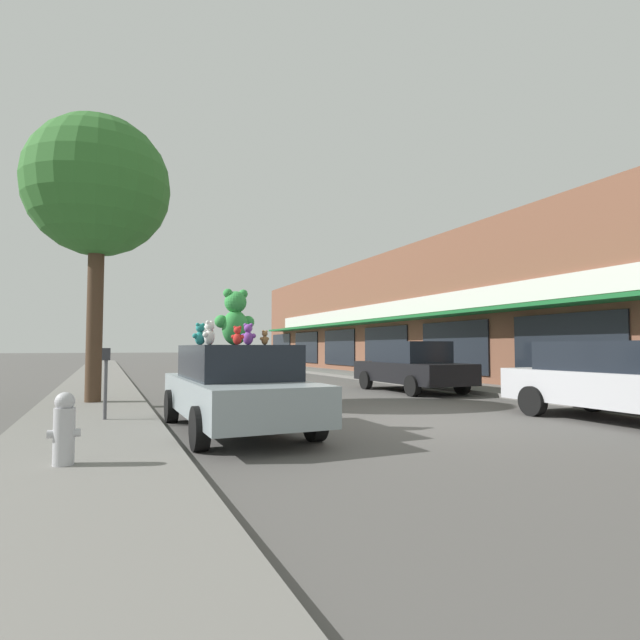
# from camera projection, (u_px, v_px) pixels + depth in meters

# --- Properties ---
(ground_plane) EXTENTS (260.00, 260.00, 0.00)m
(ground_plane) POSITION_uv_depth(u_px,v_px,m) (423.00, 422.00, 9.34)
(ground_plane) COLOR #514F4C
(sidewalk_near) EXTENTS (2.31, 90.00, 0.12)m
(sidewalk_near) POSITION_uv_depth(u_px,v_px,m) (86.00, 442.00, 7.08)
(sidewalk_near) COLOR slate
(sidewalk_near) RESTS_ON ground_plane
(sidewalk_far) EXTENTS (2.31, 90.00, 0.12)m
(sidewalk_far) POSITION_uv_depth(u_px,v_px,m) (628.00, 405.00, 11.61)
(sidewalk_far) COLOR slate
(sidewalk_far) RESTS_ON ground_plane
(storefront_row) EXTENTS (13.21, 35.82, 6.01)m
(storefront_row) POSITION_uv_depth(u_px,v_px,m) (484.00, 317.00, 26.41)
(storefront_row) COLOR brown
(storefront_row) RESTS_ON ground_plane
(plush_art_car) EXTENTS (1.96, 4.59, 1.44)m
(plush_art_car) POSITION_uv_depth(u_px,v_px,m) (235.00, 386.00, 8.43)
(plush_art_car) COLOR #8C999E
(plush_art_car) RESTS_ON ground_plane
(teddy_bear_giant) EXTENTS (0.72, 0.45, 0.97)m
(teddy_bear_giant) POSITION_uv_depth(u_px,v_px,m) (235.00, 318.00, 8.58)
(teddy_bear_giant) COLOR green
(teddy_bear_giant) RESTS_ON plush_art_car
(teddy_bear_brown) EXTENTS (0.17, 0.12, 0.23)m
(teddy_bear_brown) POSITION_uv_depth(u_px,v_px,m) (265.00, 338.00, 7.72)
(teddy_bear_brown) COLOR olive
(teddy_bear_brown) RESTS_ON plush_art_car
(teddy_bear_teal) EXTENTS (0.29, 0.21, 0.38)m
(teddy_bear_teal) POSITION_uv_depth(u_px,v_px,m) (200.00, 334.00, 8.49)
(teddy_bear_teal) COLOR teal
(teddy_bear_teal) RESTS_ON plush_art_car
(teddy_bear_red) EXTENTS (0.20, 0.18, 0.28)m
(teddy_bear_red) POSITION_uv_depth(u_px,v_px,m) (237.00, 336.00, 7.39)
(teddy_bear_red) COLOR red
(teddy_bear_red) RESTS_ON plush_art_car
(teddy_bear_white) EXTENTS (0.24, 0.25, 0.37)m
(teddy_bear_white) POSITION_uv_depth(u_px,v_px,m) (209.00, 333.00, 7.51)
(teddy_bear_white) COLOR white
(teddy_bear_white) RESTS_ON plush_art_car
(teddy_bear_purple) EXTENTS (0.24, 0.21, 0.34)m
(teddy_bear_purple) POSITION_uv_depth(u_px,v_px,m) (248.00, 334.00, 7.69)
(teddy_bear_purple) COLOR purple
(teddy_bear_purple) RESTS_ON plush_art_car
(teddy_bear_pink) EXTENTS (0.20, 0.21, 0.31)m
(teddy_bear_pink) POSITION_uv_depth(u_px,v_px,m) (210.00, 337.00, 8.50)
(teddy_bear_pink) COLOR pink
(teddy_bear_pink) RESTS_ON plush_art_car
(parked_car_far_left) EXTENTS (1.97, 4.55, 1.52)m
(parked_car_far_left) POSITION_uv_depth(u_px,v_px,m) (627.00, 379.00, 9.30)
(parked_car_far_left) COLOR #B7B7BC
(parked_car_far_left) RESTS_ON ground_plane
(parked_car_far_center) EXTENTS (1.95, 4.45, 1.59)m
(parked_car_far_center) POSITION_uv_depth(u_px,v_px,m) (411.00, 366.00, 15.86)
(parked_car_far_center) COLOR black
(parked_car_far_center) RESTS_ON ground_plane
(street_tree) EXTENTS (3.37, 3.37, 6.85)m
(street_tree) POSITION_uv_depth(u_px,v_px,m) (98.00, 188.00, 12.01)
(street_tree) COLOR #473323
(street_tree) RESTS_ON sidewalk_near
(fire_hydrant) EXTENTS (0.33, 0.22, 0.79)m
(fire_hydrant) POSITION_uv_depth(u_px,v_px,m) (64.00, 428.00, 5.46)
(fire_hydrant) COLOR #B2B2B7
(fire_hydrant) RESTS_ON sidewalk_near
(parking_meter) EXTENTS (0.14, 0.10, 1.27)m
(parking_meter) POSITION_uv_depth(u_px,v_px,m) (106.00, 374.00, 8.91)
(parking_meter) COLOR #4C4C51
(parking_meter) RESTS_ON sidewalk_near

